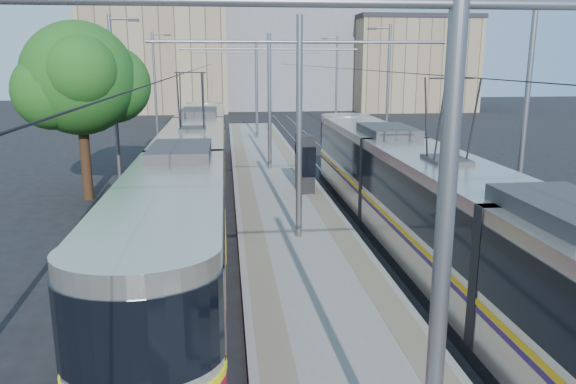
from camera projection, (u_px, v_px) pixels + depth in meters
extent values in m
plane|color=black|center=(352.00, 377.00, 10.84)|extent=(160.00, 160.00, 0.00)
cube|color=gray|center=(275.00, 183.00, 27.25)|extent=(4.00, 50.00, 0.30)
cube|color=gray|center=(245.00, 180.00, 27.06)|extent=(0.70, 50.00, 0.01)
cube|color=gray|center=(304.00, 179.00, 27.37)|extent=(0.70, 50.00, 0.01)
cube|color=gray|center=(185.00, 188.00, 26.81)|extent=(0.07, 70.00, 0.03)
cube|color=gray|center=(215.00, 187.00, 26.97)|extent=(0.07, 70.00, 0.03)
cube|color=gray|center=(333.00, 184.00, 27.59)|extent=(0.07, 70.00, 0.03)
cube|color=gray|center=(362.00, 183.00, 27.74)|extent=(0.07, 70.00, 0.03)
cube|color=black|center=(195.00, 207.00, 22.58)|extent=(2.30, 30.31, 0.40)
cube|color=beige|center=(194.00, 167.00, 22.21)|extent=(2.40, 28.71, 2.90)
cube|color=black|center=(193.00, 154.00, 22.09)|extent=(2.43, 28.71, 1.30)
cube|color=yellow|center=(194.00, 176.00, 22.30)|extent=(2.43, 28.71, 0.12)
cube|color=#B80A27|center=(195.00, 189.00, 22.41)|extent=(2.42, 28.71, 1.10)
cube|color=#2D2D30|center=(192.00, 126.00, 21.84)|extent=(1.68, 3.00, 0.30)
cube|color=black|center=(439.00, 269.00, 15.85)|extent=(2.30, 27.46, 0.40)
cube|color=beige|center=(443.00, 213.00, 15.47)|extent=(2.40, 25.86, 2.90)
cube|color=black|center=(444.00, 195.00, 15.36)|extent=(2.43, 25.86, 1.30)
cube|color=#DE9D0B|center=(442.00, 227.00, 15.56)|extent=(2.43, 25.86, 0.12)
cube|color=#2D1449|center=(442.00, 232.00, 15.60)|extent=(2.43, 25.86, 0.10)
cube|color=#2D2D30|center=(447.00, 156.00, 15.10)|extent=(1.68, 3.00, 0.30)
cylinder|color=slate|center=(442.00, 265.00, 6.09)|extent=(0.20, 0.20, 7.00)
cylinder|color=slate|center=(459.00, 4.00, 5.47)|extent=(9.20, 0.10, 0.10)
cylinder|color=slate|center=(299.00, 130.00, 17.70)|extent=(0.20, 0.20, 7.00)
cylinder|color=slate|center=(300.00, 42.00, 17.08)|extent=(9.20, 0.10, 0.10)
cylinder|color=slate|center=(269.00, 102.00, 29.31)|extent=(0.20, 0.20, 7.00)
cylinder|color=slate|center=(269.00, 49.00, 28.69)|extent=(9.20, 0.10, 0.10)
cylinder|color=slate|center=(257.00, 90.00, 40.92)|extent=(0.20, 0.20, 7.00)
cylinder|color=slate|center=(256.00, 52.00, 40.30)|extent=(9.20, 0.10, 0.10)
cylinder|color=black|center=(196.00, 69.00, 25.62)|extent=(0.02, 70.00, 0.02)
cylinder|color=black|center=(350.00, 69.00, 26.39)|extent=(0.02, 70.00, 0.02)
cylinder|color=slate|center=(115.00, 103.00, 26.52)|extent=(0.18, 0.18, 8.00)
cube|color=#2D2D30|center=(134.00, 20.00, 25.78)|extent=(0.50, 0.22, 0.12)
cylinder|color=slate|center=(155.00, 87.00, 42.00)|extent=(0.18, 0.18, 8.00)
cube|color=#2D2D30|center=(168.00, 35.00, 41.26)|extent=(0.50, 0.22, 0.12)
cylinder|color=slate|center=(525.00, 121.00, 18.46)|extent=(0.18, 0.18, 8.00)
cube|color=#2D2D30|center=(503.00, 1.00, 17.48)|extent=(0.50, 0.22, 0.12)
cylinder|color=slate|center=(388.00, 93.00, 33.94)|extent=(0.18, 0.18, 8.00)
cube|color=#2D2D30|center=(372.00, 29.00, 32.96)|extent=(0.50, 0.22, 0.12)
cylinder|color=slate|center=(336.00, 83.00, 49.42)|extent=(0.18, 0.18, 8.00)
cube|color=#2D2D30|center=(325.00, 39.00, 48.44)|extent=(0.50, 0.22, 0.12)
cube|color=black|center=(305.00, 164.00, 24.48)|extent=(0.73, 1.13, 2.50)
cube|color=black|center=(305.00, 160.00, 24.44)|extent=(0.78, 1.18, 1.30)
cylinder|color=#382314|center=(86.00, 164.00, 24.27)|extent=(0.43, 0.43, 3.15)
sphere|color=#1D4714|center=(79.00, 78.00, 23.43)|extent=(4.72, 4.72, 4.72)
sphere|color=#1D4714|center=(112.00, 85.00, 24.39)|extent=(3.34, 3.34, 3.34)
cube|color=gray|center=(159.00, 53.00, 66.26)|extent=(16.00, 12.00, 13.46)
cube|color=gray|center=(289.00, 41.00, 71.48)|extent=(18.00, 14.00, 16.66)
cube|color=gray|center=(409.00, 66.00, 67.88)|extent=(14.00, 10.00, 10.53)
cube|color=#262328|center=(412.00, 18.00, 66.61)|extent=(14.28, 10.20, 0.50)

